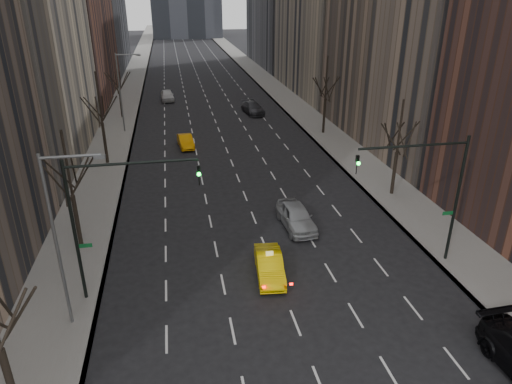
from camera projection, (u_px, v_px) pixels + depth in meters
sidewalk_left at (130, 91)px, 76.96m from camera, size 4.50×320.00×0.15m
sidewalk_right at (271, 85)px, 81.06m from camera, size 4.50×320.00×0.15m
tree_lw_a at (1, 351)px, 16.14m from camera, size 3.36×3.50×8.28m
tree_lw_b at (72, 195)px, 28.79m from camera, size 3.36×3.50×7.82m
tree_lw_c at (102, 124)px, 43.04m from camera, size 3.36×3.50×8.74m
tree_lw_d at (119, 91)px, 59.41m from camera, size 3.36×3.50×7.36m
tree_rw_b at (397, 152)px, 36.39m from camera, size 3.36×3.50×7.82m
tree_rw_c at (325, 100)px, 52.45m from camera, size 3.36×3.50×8.74m
traffic_mast_left at (105, 207)px, 23.16m from camera, size 6.69×0.39×8.00m
traffic_mast_right at (434, 182)px, 26.20m from camera, size 6.69×0.39×8.00m
streetlight_near at (61, 226)px, 21.02m from camera, size 2.83×0.22×9.00m
streetlight_far at (122, 85)px, 52.48m from camera, size 2.83×0.22×9.00m
taxi_sedan at (269, 265)px, 26.89m from camera, size 1.90×4.43×1.42m
silver_sedan_ahead at (296, 216)px, 32.42m from camera, size 2.23×5.03×1.68m
far_taxi at (186, 141)px, 49.12m from camera, size 1.85×4.20×1.34m
far_suv_grey at (253, 108)px, 62.59m from camera, size 2.88×5.57×1.54m
far_car_white at (167, 95)px, 70.01m from camera, size 2.22×4.86×1.62m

